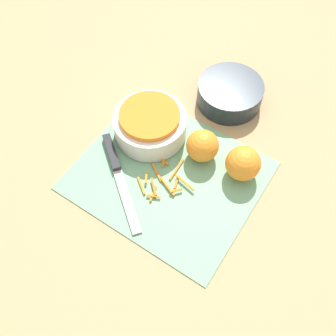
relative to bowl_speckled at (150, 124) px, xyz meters
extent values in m
plane|color=tan|center=(0.11, -0.08, -0.04)|extent=(4.00, 4.00, 0.00)
cube|color=#75AD84|center=(0.11, -0.08, -0.04)|extent=(0.42, 0.36, 0.01)
cylinder|color=silver|center=(0.00, 0.00, -0.01)|extent=(0.18, 0.18, 0.06)
cylinder|color=orange|center=(0.00, 0.00, 0.03)|extent=(0.15, 0.15, 0.02)
cylinder|color=#1E2833|center=(0.11, 0.21, -0.01)|extent=(0.17, 0.17, 0.06)
cube|color=#232328|center=(-0.04, -0.11, -0.03)|extent=(0.10, 0.08, 0.02)
cube|color=silver|center=(0.07, -0.19, -0.04)|extent=(0.15, 0.12, 0.00)
sphere|color=orange|center=(0.25, 0.02, 0.00)|extent=(0.08, 0.08, 0.08)
sphere|color=orange|center=(0.14, 0.01, 0.00)|extent=(0.08, 0.08, 0.08)
cube|color=orange|center=(0.13, -0.09, -0.04)|extent=(0.02, 0.04, 0.00)
cube|color=orange|center=(0.15, -0.08, -0.03)|extent=(0.06, 0.02, 0.00)
cube|color=orange|center=(0.11, -0.15, -0.03)|extent=(0.03, 0.02, 0.00)
cube|color=orange|center=(0.10, -0.13, -0.03)|extent=(0.04, 0.04, 0.00)
cube|color=orange|center=(0.12, -0.11, -0.03)|extent=(0.05, 0.03, 0.00)
cube|color=orange|center=(0.07, -0.05, -0.03)|extent=(0.03, 0.04, 0.00)
cube|color=orange|center=(0.07, -0.12, -0.03)|extent=(0.02, 0.03, 0.00)
cube|color=orange|center=(0.07, -0.05, -0.04)|extent=(0.04, 0.01, 0.00)
cube|color=orange|center=(0.07, -0.14, -0.04)|extent=(0.04, 0.03, 0.00)
cube|color=orange|center=(0.12, -0.06, -0.04)|extent=(0.01, 0.07, 0.00)
cube|color=orange|center=(0.08, -0.09, -0.04)|extent=(0.05, 0.03, 0.00)
cube|color=orange|center=(0.10, -0.14, -0.04)|extent=(0.02, 0.04, 0.00)
cube|color=orange|center=(0.15, -0.11, -0.03)|extent=(0.02, 0.03, 0.00)
camera|label=1|loc=(0.37, -0.48, 0.77)|focal=42.00mm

